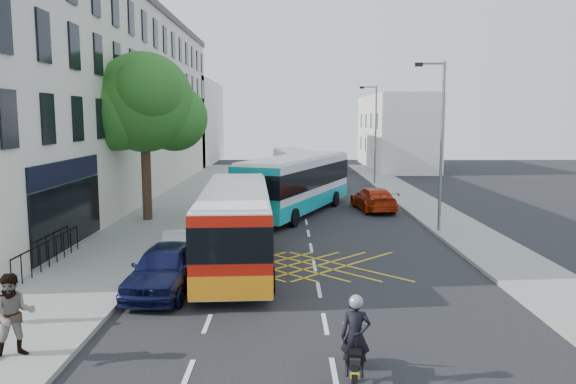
{
  "coord_description": "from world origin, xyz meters",
  "views": [
    {
      "loc": [
        -1.03,
        -14.6,
        5.54
      ],
      "look_at": [
        -0.99,
        10.63,
        2.2
      ],
      "focal_mm": 35.0,
      "sensor_mm": 36.0,
      "label": 1
    }
  ],
  "objects_px": {
    "street_tree": "(144,103)",
    "bus_near": "(236,225)",
    "bus_mid": "(297,183)",
    "bus_far": "(295,169)",
    "distant_car_dark": "(336,165)",
    "lamp_far": "(374,129)",
    "distant_car_grey": "(291,165)",
    "motorbike": "(355,341)",
    "pedestrian_near": "(14,315)",
    "parked_car_silver": "(183,250)",
    "red_hatchback": "(373,199)",
    "lamp_near": "(440,138)",
    "parked_car_blue": "(166,268)"
  },
  "relations": [
    {
      "from": "distant_car_grey",
      "to": "bus_near",
      "type": "bearing_deg",
      "value": -95.54
    },
    {
      "from": "lamp_far",
      "to": "bus_near",
      "type": "relative_size",
      "value": 0.75
    },
    {
      "from": "bus_far",
      "to": "motorbike",
      "type": "relative_size",
      "value": 5.05
    },
    {
      "from": "lamp_near",
      "to": "parked_car_silver",
      "type": "relative_size",
      "value": 1.92
    },
    {
      "from": "bus_near",
      "to": "bus_mid",
      "type": "height_order",
      "value": "bus_mid"
    },
    {
      "from": "bus_near",
      "to": "pedestrian_near",
      "type": "relative_size",
      "value": 5.53
    },
    {
      "from": "bus_mid",
      "to": "motorbike",
      "type": "height_order",
      "value": "bus_mid"
    },
    {
      "from": "lamp_far",
      "to": "parked_car_silver",
      "type": "distance_m",
      "value": 28.76
    },
    {
      "from": "parked_car_blue",
      "to": "distant_car_dark",
      "type": "bearing_deg",
      "value": 82.42
    },
    {
      "from": "bus_near",
      "to": "parked_car_silver",
      "type": "bearing_deg",
      "value": -173.64
    },
    {
      "from": "motorbike",
      "to": "red_hatchback",
      "type": "distance_m",
      "value": 22.46
    },
    {
      "from": "street_tree",
      "to": "red_hatchback",
      "type": "xyz_separation_m",
      "value": [
        12.68,
        3.81,
        -5.6
      ]
    },
    {
      "from": "street_tree",
      "to": "bus_near",
      "type": "distance_m",
      "value": 11.48
    },
    {
      "from": "parked_car_silver",
      "to": "pedestrian_near",
      "type": "bearing_deg",
      "value": -112.91
    },
    {
      "from": "lamp_near",
      "to": "parked_car_silver",
      "type": "height_order",
      "value": "lamp_near"
    },
    {
      "from": "lamp_far",
      "to": "bus_far",
      "type": "height_order",
      "value": "lamp_far"
    },
    {
      "from": "street_tree",
      "to": "red_hatchback",
      "type": "relative_size",
      "value": 1.84
    },
    {
      "from": "street_tree",
      "to": "distant_car_grey",
      "type": "distance_m",
      "value": 31.45
    },
    {
      "from": "motorbike",
      "to": "parked_car_silver",
      "type": "relative_size",
      "value": 0.51
    },
    {
      "from": "street_tree",
      "to": "bus_near",
      "type": "xyz_separation_m",
      "value": [
        5.54,
        -8.87,
        -4.72
      ]
    },
    {
      "from": "red_hatchback",
      "to": "lamp_far",
      "type": "bearing_deg",
      "value": -106.07
    },
    {
      "from": "bus_near",
      "to": "red_hatchback",
      "type": "relative_size",
      "value": 2.24
    },
    {
      "from": "parked_car_blue",
      "to": "pedestrian_near",
      "type": "height_order",
      "value": "pedestrian_near"
    },
    {
      "from": "street_tree",
      "to": "parked_car_silver",
      "type": "distance_m",
      "value": 11.37
    },
    {
      "from": "bus_near",
      "to": "motorbike",
      "type": "height_order",
      "value": "bus_near"
    },
    {
      "from": "lamp_near",
      "to": "motorbike",
      "type": "distance_m",
      "value": 16.83
    },
    {
      "from": "bus_far",
      "to": "distant_car_dark",
      "type": "bearing_deg",
      "value": 64.89
    },
    {
      "from": "lamp_far",
      "to": "parked_car_blue",
      "type": "xyz_separation_m",
      "value": [
        -11.1,
        -29.18,
        -3.83
      ]
    },
    {
      "from": "distant_car_dark",
      "to": "pedestrian_near",
      "type": "relative_size",
      "value": 2.27
    },
    {
      "from": "parked_car_silver",
      "to": "bus_mid",
      "type": "bearing_deg",
      "value": 62.66
    },
    {
      "from": "motorbike",
      "to": "distant_car_grey",
      "type": "distance_m",
      "value": 48.26
    },
    {
      "from": "bus_near",
      "to": "distant_car_dark",
      "type": "bearing_deg",
      "value": 75.7
    },
    {
      "from": "bus_mid",
      "to": "bus_far",
      "type": "bearing_deg",
      "value": 111.36
    },
    {
      "from": "distant_car_grey",
      "to": "motorbike",
      "type": "bearing_deg",
      "value": -90.88
    },
    {
      "from": "bus_mid",
      "to": "pedestrian_near",
      "type": "relative_size",
      "value": 6.21
    },
    {
      "from": "lamp_far",
      "to": "motorbike",
      "type": "bearing_deg",
      "value": -99.31
    },
    {
      "from": "lamp_near",
      "to": "pedestrian_near",
      "type": "bearing_deg",
      "value": -132.94
    },
    {
      "from": "lamp_near",
      "to": "lamp_far",
      "type": "relative_size",
      "value": 1.0
    },
    {
      "from": "red_hatchback",
      "to": "pedestrian_near",
      "type": "bearing_deg",
      "value": 54.39
    },
    {
      "from": "lamp_far",
      "to": "distant_car_grey",
      "type": "distance_m",
      "value": 15.14
    },
    {
      "from": "lamp_far",
      "to": "motorbike",
      "type": "distance_m",
      "value": 36.03
    },
    {
      "from": "street_tree",
      "to": "distant_car_dark",
      "type": "height_order",
      "value": "street_tree"
    },
    {
      "from": "bus_far",
      "to": "motorbike",
      "type": "bearing_deg",
      "value": -95.8
    },
    {
      "from": "bus_near",
      "to": "bus_mid",
      "type": "bearing_deg",
      "value": 74.33
    },
    {
      "from": "motorbike",
      "to": "red_hatchback",
      "type": "height_order",
      "value": "motorbike"
    },
    {
      "from": "distant_car_grey",
      "to": "distant_car_dark",
      "type": "distance_m",
      "value": 5.02
    },
    {
      "from": "lamp_near",
      "to": "distant_car_dark",
      "type": "distance_m",
      "value": 31.49
    },
    {
      "from": "motorbike",
      "to": "red_hatchback",
      "type": "xyz_separation_m",
      "value": [
        3.77,
        22.14,
        -0.2
      ]
    },
    {
      "from": "lamp_far",
      "to": "motorbike",
      "type": "height_order",
      "value": "lamp_far"
    },
    {
      "from": "bus_far",
      "to": "distant_car_grey",
      "type": "height_order",
      "value": "bus_far"
    }
  ]
}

